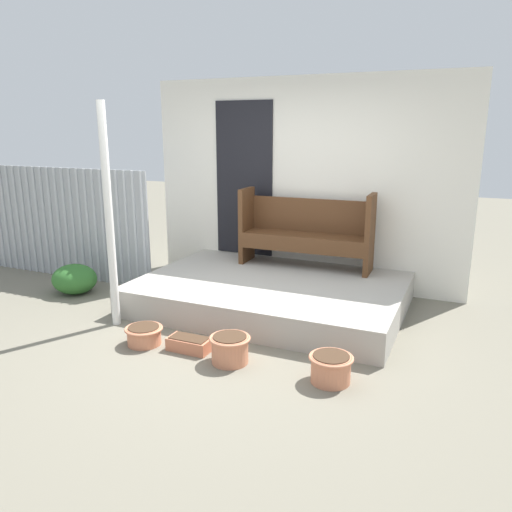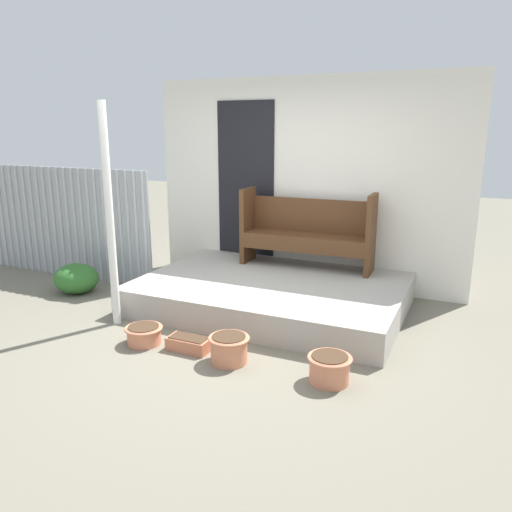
# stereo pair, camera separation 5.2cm
# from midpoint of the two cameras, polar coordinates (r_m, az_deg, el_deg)

# --- Properties ---
(ground_plane) EXTENTS (24.00, 24.00, 0.00)m
(ground_plane) POSITION_cam_midpoint_polar(r_m,az_deg,el_deg) (4.93, -3.55, -9.33)
(ground_plane) COLOR #706B5B
(porch_slab) EXTENTS (2.90, 2.01, 0.31)m
(porch_slab) POSITION_cam_midpoint_polar(r_m,az_deg,el_deg) (5.68, 2.07, -4.33)
(porch_slab) COLOR #A8A399
(porch_slab) RESTS_ON ground_plane
(house_wall) EXTENTS (4.10, 0.08, 2.60)m
(house_wall) POSITION_cam_midpoint_polar(r_m,az_deg,el_deg) (6.39, 5.40, 8.25)
(house_wall) COLOR white
(house_wall) RESTS_ON ground_plane
(fence_corrugated) EXTENTS (2.76, 0.05, 1.48)m
(fence_corrugated) POSITION_cam_midpoint_polar(r_m,az_deg,el_deg) (7.21, -20.75, 3.57)
(fence_corrugated) COLOR #9EA3A8
(fence_corrugated) RESTS_ON ground_plane
(support_post) EXTENTS (0.08, 0.08, 2.24)m
(support_post) POSITION_cam_midpoint_polar(r_m,az_deg,el_deg) (5.16, -16.11, 4.22)
(support_post) COLOR white
(support_post) RESTS_ON ground_plane
(bench) EXTENTS (1.63, 0.44, 0.94)m
(bench) POSITION_cam_midpoint_polar(r_m,az_deg,el_deg) (6.13, 6.12, 3.12)
(bench) COLOR #54331C
(bench) RESTS_ON porch_slab
(flower_pot_left) EXTENTS (0.36, 0.36, 0.18)m
(flower_pot_left) POSITION_cam_midpoint_polar(r_m,az_deg,el_deg) (4.87, -12.39, -8.69)
(flower_pot_left) COLOR tan
(flower_pot_left) RESTS_ON ground_plane
(flower_pot_middle) EXTENTS (0.36, 0.36, 0.25)m
(flower_pot_middle) POSITION_cam_midpoint_polar(r_m,az_deg,el_deg) (4.40, -2.76, -10.45)
(flower_pot_middle) COLOR tan
(flower_pot_middle) RESTS_ON ground_plane
(flower_pot_right) EXTENTS (0.36, 0.36, 0.23)m
(flower_pot_right) POSITION_cam_midpoint_polar(r_m,az_deg,el_deg) (4.13, 8.75, -12.50)
(flower_pot_right) COLOR tan
(flower_pot_right) RESTS_ON ground_plane
(planter_box_rect) EXTENTS (0.40, 0.20, 0.13)m
(planter_box_rect) POSITION_cam_midpoint_polar(r_m,az_deg,el_deg) (4.68, -7.35, -9.90)
(planter_box_rect) COLOR #C67251
(planter_box_rect) RESTS_ON ground_plane
(shrub_by_fence) EXTENTS (0.56, 0.50, 0.37)m
(shrub_by_fence) POSITION_cam_midpoint_polar(r_m,az_deg,el_deg) (6.53, -19.64, -2.43)
(shrub_by_fence) COLOR #2D6628
(shrub_by_fence) RESTS_ON ground_plane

